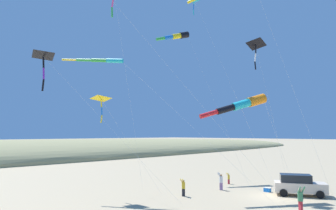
# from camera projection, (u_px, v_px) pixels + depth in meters

# --- Properties ---
(ground_plane) EXTENTS (600.00, 600.00, 0.00)m
(ground_plane) POSITION_uv_depth(u_px,v_px,m) (273.00, 197.00, 26.74)
(ground_plane) COLOR tan
(dune_ridge_grassy) EXTENTS (28.00, 240.00, 8.51)m
(dune_ridge_grassy) POSITION_uv_depth(u_px,v_px,m) (28.00, 160.00, 65.44)
(dune_ridge_grassy) COLOR #938E60
(dune_ridge_grassy) RESTS_ON ground_plane
(parked_car) EXTENTS (4.66, 3.70, 1.85)m
(parked_car) POSITION_uv_depth(u_px,v_px,m) (299.00, 185.00, 27.46)
(parked_car) COLOR beige
(parked_car) RESTS_ON ground_plane
(cooler_box) EXTENTS (0.62, 0.42, 0.42)m
(cooler_box) POSITION_uv_depth(u_px,v_px,m) (267.00, 190.00, 29.10)
(cooler_box) COLOR blue
(cooler_box) RESTS_ON ground_plane
(person_adult_flyer) EXTENTS (0.66, 0.62, 1.83)m
(person_adult_flyer) POSITION_uv_depth(u_px,v_px,m) (300.00, 198.00, 21.55)
(person_adult_flyer) COLOR #B72833
(person_adult_flyer) RESTS_ON ground_plane
(person_child_green_jacket) EXTENTS (0.57, 0.48, 1.68)m
(person_child_green_jacket) POSITION_uv_depth(u_px,v_px,m) (221.00, 180.00, 30.13)
(person_child_green_jacket) COLOR #8E6B9E
(person_child_green_jacket) RESTS_ON ground_plane
(person_child_grey_jacket) EXTENTS (0.37, 0.47, 1.54)m
(person_child_grey_jacket) POSITION_uv_depth(u_px,v_px,m) (183.00, 187.00, 27.14)
(person_child_grey_jacket) COLOR #232328
(person_child_grey_jacket) RESTS_ON ground_plane
(person_bystander_far) EXTENTS (0.35, 0.42, 1.21)m
(person_bystander_far) POSITION_uv_depth(u_px,v_px,m) (229.00, 178.00, 33.68)
(person_bystander_far) COLOR #B72833
(person_bystander_far) RESTS_ON ground_plane
(kite_delta_white_trailing) EXTENTS (2.67, 3.46, 14.64)m
(kite_delta_white_trailing) POSITION_uv_depth(u_px,v_px,m) (255.00, 45.00, 29.91)
(kite_delta_white_trailing) COLOR black
(kite_delta_white_trailing) RESTS_ON ground_plane
(kite_delta_long_streamer_right) EXTENTS (9.09, 2.35, 20.66)m
(kite_delta_long_streamer_right) POSITION_uv_depth(u_px,v_px,m) (194.00, 0.00, 33.95)
(kite_delta_long_streamer_right) COLOR #1EB7C6
(kite_delta_long_streamer_right) RESTS_ON ground_plane
(kite_delta_purple_drifting) EXTENTS (7.05, 9.42, 11.60)m
(kite_delta_purple_drifting) POSITION_uv_depth(u_px,v_px,m) (44.00, 56.00, 22.56)
(kite_delta_purple_drifting) COLOR black
(kite_delta_purple_drifting) RESTS_ON ground_plane
(kite_delta_striped_overhead) EXTENTS (4.09, 5.49, 9.03)m
(kite_delta_striped_overhead) POSITION_uv_depth(u_px,v_px,m) (101.00, 99.00, 27.99)
(kite_delta_striped_overhead) COLOR yellow
(kite_delta_striped_overhead) RESTS_ON ground_plane
(kite_windsock_orange_high_right) EXTENTS (19.48, 6.58, 12.83)m
(kite_windsock_orange_high_right) POSITION_uv_depth(u_px,v_px,m) (101.00, 61.00, 29.10)
(kite_windsock_orange_high_right) COLOR #1EB7C6
(kite_windsock_orange_high_right) RESTS_ON ground_plane
(kite_windsock_teal_far_right) EXTENTS (4.40, 9.23, 9.23)m
(kite_windsock_teal_far_right) POSITION_uv_depth(u_px,v_px,m) (243.00, 104.00, 28.00)
(kite_windsock_teal_far_right) COLOR orange
(kite_windsock_teal_far_right) RESTS_ON ground_plane
(kite_windsock_green_low_center) EXTENTS (12.86, 4.70, 19.76)m
(kite_windsock_green_low_center) POSITION_uv_depth(u_px,v_px,m) (177.00, 36.00, 42.46)
(kite_windsock_green_low_center) COLOR black
(kite_windsock_green_low_center) RESTS_ON ground_plane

